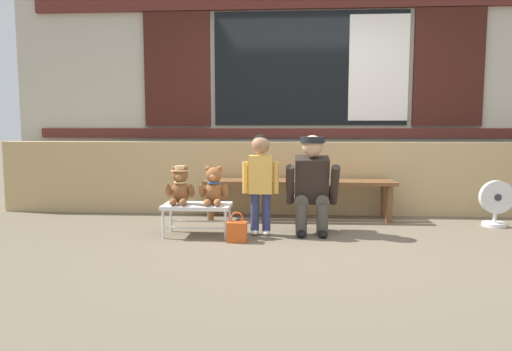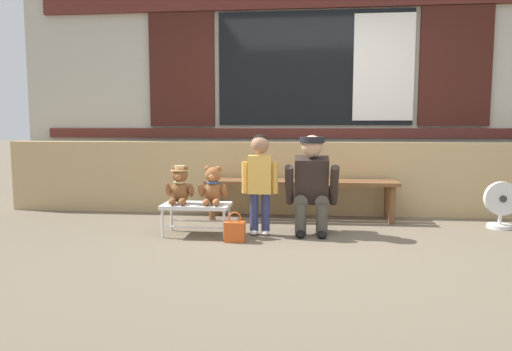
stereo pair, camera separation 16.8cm
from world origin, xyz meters
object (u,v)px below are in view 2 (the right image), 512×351
(teddy_bear_with_hat, at_px, (180,186))
(child_standing, at_px, (260,173))
(handbag_on_ground, at_px, (235,231))
(floor_fan, at_px, (501,205))
(wooden_bench_long, at_px, (301,186))
(adult_crouching, at_px, (312,184))
(teddy_bear_plain, at_px, (213,187))
(small_display_bench, at_px, (197,207))

(teddy_bear_with_hat, height_order, child_standing, child_standing)
(handbag_on_ground, height_order, floor_fan, floor_fan)
(teddy_bear_with_hat, bearing_deg, floor_fan, 10.31)
(wooden_bench_long, relative_size, child_standing, 2.19)
(teddy_bear_with_hat, height_order, floor_fan, teddy_bear_with_hat)
(adult_crouching, distance_m, handbag_on_ground, 0.89)
(teddy_bear_plain, bearing_deg, adult_crouching, 10.13)
(wooden_bench_long, xyz_separation_m, handbag_on_ground, (-0.58, -1.07, -0.28))
(wooden_bench_long, bearing_deg, floor_fan, -7.60)
(teddy_bear_with_hat, bearing_deg, teddy_bear_plain, -0.13)
(wooden_bench_long, relative_size, handbag_on_ground, 7.72)
(teddy_bear_with_hat, xyz_separation_m, handbag_on_ground, (0.56, -0.23, -0.38))
(child_standing, height_order, floor_fan, child_standing)
(teddy_bear_plain, height_order, handbag_on_ground, teddy_bear_plain)
(wooden_bench_long, height_order, adult_crouching, adult_crouching)
(teddy_bear_with_hat, xyz_separation_m, teddy_bear_plain, (0.32, -0.00, -0.01))
(small_display_bench, distance_m, teddy_bear_with_hat, 0.26)
(teddy_bear_plain, bearing_deg, small_display_bench, -179.49)
(teddy_bear_plain, height_order, child_standing, child_standing)
(child_standing, bearing_deg, wooden_bench_long, 63.98)
(small_display_bench, xyz_separation_m, child_standing, (0.60, 0.07, 0.33))
(teddy_bear_with_hat, distance_m, child_standing, 0.77)
(small_display_bench, relative_size, teddy_bear_with_hat, 1.76)
(small_display_bench, relative_size, teddy_bear_plain, 1.76)
(teddy_bear_with_hat, bearing_deg, small_display_bench, -0.77)
(small_display_bench, bearing_deg, teddy_bear_with_hat, 179.23)
(small_display_bench, xyz_separation_m, teddy_bear_plain, (0.16, 0.00, 0.20))
(wooden_bench_long, distance_m, adult_crouching, 0.70)
(teddy_bear_with_hat, height_order, handbag_on_ground, teddy_bear_with_hat)
(handbag_on_ground, bearing_deg, wooden_bench_long, 61.65)
(small_display_bench, relative_size, adult_crouching, 0.67)
(adult_crouching, bearing_deg, teddy_bear_plain, -169.87)
(adult_crouching, height_order, handbag_on_ground, adult_crouching)
(wooden_bench_long, bearing_deg, handbag_on_ground, -118.35)
(teddy_bear_plain, bearing_deg, handbag_on_ground, -43.07)
(child_standing, height_order, handbag_on_ground, child_standing)
(child_standing, xyz_separation_m, handbag_on_ground, (-0.20, -0.29, -0.50))
(teddy_bear_plain, distance_m, handbag_on_ground, 0.49)
(wooden_bench_long, xyz_separation_m, teddy_bear_with_hat, (-1.14, -0.85, 0.10))
(child_standing, xyz_separation_m, adult_crouching, (0.50, 0.10, -0.11))
(teddy_bear_with_hat, height_order, teddy_bear_plain, same)
(teddy_bear_plain, distance_m, child_standing, 0.46)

